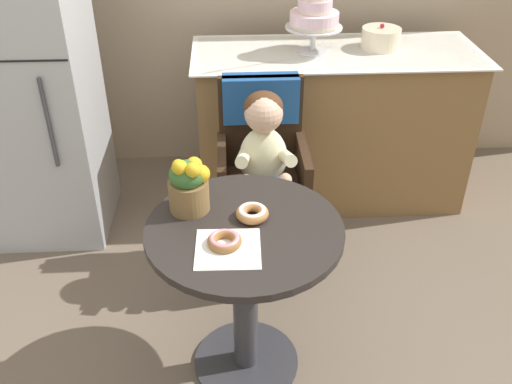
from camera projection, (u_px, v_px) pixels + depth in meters
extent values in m
plane|color=#6B5B4C|center=(246.00, 362.00, 2.43)|extent=(8.00, 8.00, 0.00)
cylinder|color=#282321|center=(244.00, 230.00, 2.05)|extent=(0.72, 0.72, 0.03)
cylinder|color=#333338|center=(245.00, 303.00, 2.24)|extent=(0.10, 0.10, 0.69)
cylinder|color=#333338|center=(246.00, 361.00, 2.43)|extent=(0.44, 0.44, 0.02)
cube|color=#332114|center=(263.00, 187.00, 2.72)|extent=(0.42, 0.42, 0.04)
cube|color=#332114|center=(260.00, 121.00, 2.74)|extent=(0.40, 0.04, 0.46)
cube|color=#332114|center=(222.00, 168.00, 2.65)|extent=(0.04, 0.38, 0.18)
cube|color=#332114|center=(303.00, 165.00, 2.67)|extent=(0.04, 0.38, 0.18)
cube|color=#1E4C8C|center=(261.00, 98.00, 2.68)|extent=(0.36, 0.11, 0.22)
cylinder|color=#332114|center=(227.00, 252.00, 2.70)|extent=(0.03, 0.03, 0.45)
cylinder|color=#332114|center=(302.00, 250.00, 2.71)|extent=(0.03, 0.03, 0.45)
cylinder|color=#332114|center=(226.00, 209.00, 3.00)|extent=(0.03, 0.03, 0.45)
cylinder|color=#332114|center=(294.00, 207.00, 3.02)|extent=(0.03, 0.03, 0.45)
ellipsoid|color=beige|center=(263.00, 158.00, 2.61)|extent=(0.22, 0.16, 0.30)
sphere|color=#E0B293|center=(264.00, 113.00, 2.48)|extent=(0.17, 0.17, 0.17)
ellipsoid|color=#4C2D19|center=(263.00, 107.00, 2.48)|extent=(0.17, 0.17, 0.14)
cylinder|color=beige|center=(243.00, 158.00, 2.51)|extent=(0.08, 0.23, 0.13)
sphere|color=#E0B293|center=(246.00, 181.00, 2.48)|extent=(0.06, 0.06, 0.06)
cylinder|color=beige|center=(286.00, 157.00, 2.51)|extent=(0.08, 0.23, 0.13)
sphere|color=#E0B293|center=(285.00, 180.00, 2.49)|extent=(0.06, 0.06, 0.06)
cylinder|color=#3F4760|center=(252.00, 188.00, 2.60)|extent=(0.09, 0.22, 0.09)
cylinder|color=#3F4760|center=(254.00, 232.00, 2.60)|extent=(0.08, 0.08, 0.26)
cylinder|color=#3F4760|center=(276.00, 187.00, 2.61)|extent=(0.09, 0.22, 0.09)
cylinder|color=#3F4760|center=(278.00, 231.00, 2.61)|extent=(0.08, 0.08, 0.26)
cube|color=white|center=(228.00, 249.00, 1.93)|extent=(0.23, 0.23, 0.00)
torus|color=#AD7542|center=(252.00, 213.00, 2.08)|extent=(0.12, 0.12, 0.04)
torus|color=white|center=(252.00, 211.00, 2.07)|extent=(0.10, 0.10, 0.02)
torus|color=#936033|center=(225.00, 241.00, 1.94)|extent=(0.12, 0.12, 0.03)
torus|color=pink|center=(224.00, 239.00, 1.94)|extent=(0.11, 0.11, 0.02)
cylinder|color=brown|center=(189.00, 195.00, 2.10)|extent=(0.15, 0.15, 0.12)
ellipsoid|color=#38662D|center=(187.00, 175.00, 2.05)|extent=(0.14, 0.14, 0.10)
sphere|color=gold|center=(201.00, 174.00, 2.05)|extent=(0.07, 0.07, 0.07)
sphere|color=gold|center=(194.00, 165.00, 2.07)|extent=(0.06, 0.06, 0.06)
sphere|color=gold|center=(183.00, 173.00, 2.07)|extent=(0.04, 0.04, 0.04)
sphere|color=gold|center=(178.00, 165.00, 2.03)|extent=(0.05, 0.05, 0.05)
sphere|color=gold|center=(180.00, 167.00, 2.00)|extent=(0.06, 0.06, 0.06)
sphere|color=gold|center=(193.00, 170.00, 2.00)|extent=(0.06, 0.06, 0.06)
cube|color=olive|center=(331.00, 127.00, 3.30)|extent=(1.50, 0.56, 0.90)
cube|color=white|center=(337.00, 52.00, 3.05)|extent=(1.56, 0.62, 0.01)
cylinder|color=silver|center=(312.00, 51.00, 3.04)|extent=(0.16, 0.16, 0.01)
cylinder|color=silver|center=(313.00, 39.00, 3.01)|extent=(0.03, 0.03, 0.12)
cylinder|color=silver|center=(314.00, 27.00, 2.97)|extent=(0.30, 0.30, 0.01)
cylinder|color=silver|center=(314.00, 19.00, 2.95)|extent=(0.26, 0.25, 0.08)
cylinder|color=beige|center=(314.00, 24.00, 2.96)|extent=(0.26, 0.26, 0.01)
cylinder|color=silver|center=(315.00, 5.00, 2.91)|extent=(0.18, 0.18, 0.07)
cylinder|color=beige|center=(315.00, 10.00, 2.92)|extent=(0.18, 0.18, 0.01)
cylinder|color=beige|center=(381.00, 38.00, 3.07)|extent=(0.21, 0.21, 0.11)
sphere|color=red|center=(382.00, 26.00, 3.03)|extent=(0.02, 0.02, 0.02)
cube|color=#B7BABF|center=(25.00, 81.00, 2.84)|extent=(0.64, 0.60, 1.70)
cylinder|color=#3F3F44|center=(49.00, 124.00, 2.63)|extent=(0.02, 0.02, 0.45)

